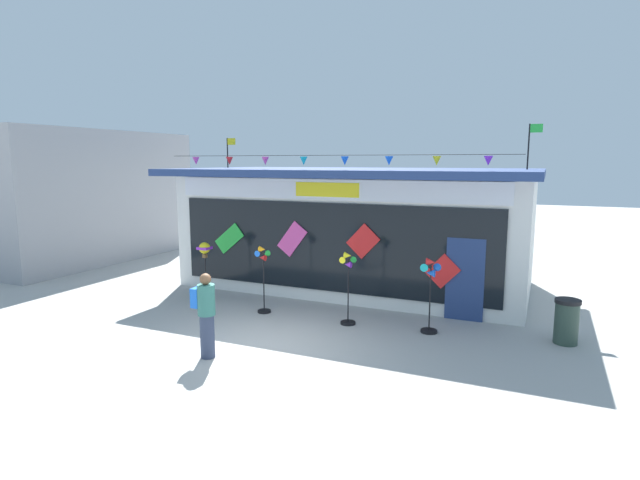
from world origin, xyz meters
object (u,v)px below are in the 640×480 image
Objects in this scene: person_near_camera at (206,313)px; wind_spinner_left at (263,272)px; kite_shop_building at (358,227)px; wind_spinner_far_left at (205,256)px; wind_spinner_center_right at (430,285)px; trash_bin at (567,321)px; wind_spinner_center_left at (348,281)px.

wind_spinner_left is at bearing 5.81° from person_near_camera.
kite_shop_building reaches higher than wind_spinner_far_left.
kite_shop_building is 6.07× the size of wind_spinner_center_right.
kite_shop_building is 6.72m from trash_bin.
wind_spinner_left reaches higher than trash_bin.
wind_spinner_far_left is at bearing -131.38° from kite_shop_building.
wind_spinner_center_right is at bearing -1.00° from wind_spinner_far_left.
kite_shop_building is at bearing 106.73° from wind_spinner_center_left.
kite_shop_building is 6.06× the size of wind_spinner_left.
wind_spinner_far_left is 0.96× the size of wind_spinner_left.
trash_bin is at bearing 10.40° from wind_spinner_center_right.
wind_spinner_center_left is at bearing -174.31° from wind_spinner_center_right.
wind_spinner_left is 1.02× the size of person_near_camera.
kite_shop_building is at bearing 73.56° from wind_spinner_left.
kite_shop_building is 10.85× the size of trash_bin.
wind_spinner_left is 4.15m from wind_spinner_center_right.
kite_shop_building is 4.74m from wind_spinner_far_left.
wind_spinner_left is 0.99× the size of wind_spinner_center_left.
wind_spinner_center_left is (4.26, -0.29, -0.23)m from wind_spinner_far_left.
wind_spinner_center_left is (1.15, -3.82, -0.78)m from kite_shop_building.
wind_spinner_left is 1.79× the size of trash_bin.
person_near_camera is at bearing -53.20° from wind_spinner_far_left.
wind_spinner_center_right is at bearing 5.69° from wind_spinner_center_left.
wind_spinner_left is at bearing -106.44° from kite_shop_building.
wind_spinner_center_left reaches higher than wind_spinner_left.
kite_shop_building is at bearing -8.73° from person_near_camera.
kite_shop_building is 5.99× the size of wind_spinner_center_left.
wind_spinner_center_right is (3.02, -3.64, -0.71)m from kite_shop_building.
wind_spinner_center_right is 2.89m from trash_bin.
person_near_camera reaches higher than wind_spinner_far_left.
wind_spinner_far_left is at bearing -177.41° from trash_bin.
wind_spinner_center_right is (6.13, -0.11, -0.17)m from wind_spinner_far_left.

